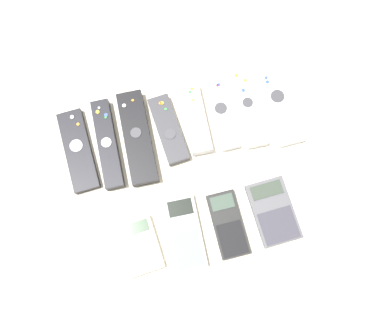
{
  "coord_description": "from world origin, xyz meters",
  "views": [
    {
      "loc": [
        -0.05,
        -0.16,
        0.81
      ],
      "look_at": [
        0.0,
        0.03,
        0.01
      ],
      "focal_mm": 35.0,
      "sensor_mm": 36.0,
      "label": 1
    }
  ],
  "objects_px": {
    "remote_0": "(78,150)",
    "remote_5": "(221,113)",
    "calculator_2": "(228,224)",
    "remote_2": "(137,137)",
    "calculator_0": "(140,246)",
    "remote_4": "(196,119)",
    "remote_6": "(248,106)",
    "remote_3": "(168,129)",
    "remote_1": "(108,144)",
    "calculator_1": "(185,232)",
    "calculator_3": "(273,211)",
    "remote_7": "(278,102)"
  },
  "relations": [
    {
      "from": "remote_0",
      "to": "remote_5",
      "type": "relative_size",
      "value": 1.08
    },
    {
      "from": "remote_0",
      "to": "calculator_2",
      "type": "relative_size",
      "value": 1.36
    },
    {
      "from": "remote_2",
      "to": "calculator_2",
      "type": "xyz_separation_m",
      "value": [
        0.14,
        -0.24,
        -0.01
      ]
    },
    {
      "from": "remote_0",
      "to": "calculator_0",
      "type": "xyz_separation_m",
      "value": [
        0.09,
        -0.24,
        -0.0
      ]
    },
    {
      "from": "remote_4",
      "to": "remote_5",
      "type": "distance_m",
      "value": 0.06
    },
    {
      "from": "remote_5",
      "to": "remote_6",
      "type": "bearing_deg",
      "value": 1.0
    },
    {
      "from": "remote_2",
      "to": "remote_3",
      "type": "distance_m",
      "value": 0.07
    },
    {
      "from": "remote_0",
      "to": "calculator_0",
      "type": "height_order",
      "value": "remote_0"
    },
    {
      "from": "remote_4",
      "to": "calculator_0",
      "type": "height_order",
      "value": "remote_4"
    },
    {
      "from": "remote_3",
      "to": "remote_5",
      "type": "relative_size",
      "value": 0.92
    },
    {
      "from": "remote_1",
      "to": "calculator_1",
      "type": "distance_m",
      "value": 0.26
    },
    {
      "from": "calculator_0",
      "to": "calculator_2",
      "type": "distance_m",
      "value": 0.19
    },
    {
      "from": "calculator_0",
      "to": "calculator_2",
      "type": "height_order",
      "value": "same"
    },
    {
      "from": "remote_3",
      "to": "calculator_3",
      "type": "xyz_separation_m",
      "value": [
        0.17,
        -0.24,
        -0.0
      ]
    },
    {
      "from": "remote_4",
      "to": "calculator_1",
      "type": "height_order",
      "value": "remote_4"
    },
    {
      "from": "remote_5",
      "to": "remote_7",
      "type": "bearing_deg",
      "value": -1.62
    },
    {
      "from": "remote_0",
      "to": "remote_4",
      "type": "height_order",
      "value": "remote_4"
    },
    {
      "from": "remote_2",
      "to": "remote_6",
      "type": "bearing_deg",
      "value": 4.7
    },
    {
      "from": "remote_6",
      "to": "calculator_2",
      "type": "relative_size",
      "value": 1.4
    },
    {
      "from": "remote_0",
      "to": "remote_1",
      "type": "relative_size",
      "value": 0.92
    },
    {
      "from": "remote_6",
      "to": "calculator_1",
      "type": "distance_m",
      "value": 0.32
    },
    {
      "from": "remote_3",
      "to": "remote_5",
      "type": "distance_m",
      "value": 0.13
    },
    {
      "from": "remote_4",
      "to": "calculator_2",
      "type": "xyz_separation_m",
      "value": [
        0.01,
        -0.25,
        -0.01
      ]
    },
    {
      "from": "remote_7",
      "to": "calculator_0",
      "type": "bearing_deg",
      "value": -148.3
    },
    {
      "from": "remote_1",
      "to": "calculator_0",
      "type": "relative_size",
      "value": 1.76
    },
    {
      "from": "calculator_0",
      "to": "calculator_3",
      "type": "bearing_deg",
      "value": -4.04
    },
    {
      "from": "remote_5",
      "to": "calculator_1",
      "type": "relative_size",
      "value": 1.13
    },
    {
      "from": "remote_4",
      "to": "calculator_1",
      "type": "xyz_separation_m",
      "value": [
        -0.09,
        -0.24,
        -0.0
      ]
    },
    {
      "from": "remote_6",
      "to": "calculator_0",
      "type": "relative_size",
      "value": 1.67
    },
    {
      "from": "calculator_2",
      "to": "calculator_1",
      "type": "bearing_deg",
      "value": 176.73
    },
    {
      "from": "remote_0",
      "to": "remote_3",
      "type": "height_order",
      "value": "remote_3"
    },
    {
      "from": "remote_3",
      "to": "calculator_0",
      "type": "bearing_deg",
      "value": -121.17
    },
    {
      "from": "remote_0",
      "to": "remote_2",
      "type": "bearing_deg",
      "value": -4.6
    },
    {
      "from": "remote_7",
      "to": "calculator_1",
      "type": "relative_size",
      "value": 1.34
    },
    {
      "from": "remote_1",
      "to": "remote_6",
      "type": "relative_size",
      "value": 1.05
    },
    {
      "from": "remote_5",
      "to": "remote_7",
      "type": "height_order",
      "value": "remote_5"
    },
    {
      "from": "remote_0",
      "to": "calculator_2",
      "type": "xyz_separation_m",
      "value": [
        0.28,
        -0.24,
        -0.0
      ]
    },
    {
      "from": "remote_4",
      "to": "remote_6",
      "type": "distance_m",
      "value": 0.12
    },
    {
      "from": "remote_5",
      "to": "remote_3",
      "type": "bearing_deg",
      "value": -175.46
    },
    {
      "from": "remote_0",
      "to": "calculator_3",
      "type": "relative_size",
      "value": 1.36
    },
    {
      "from": "remote_3",
      "to": "calculator_3",
      "type": "distance_m",
      "value": 0.29
    },
    {
      "from": "calculator_0",
      "to": "remote_3",
      "type": "bearing_deg",
      "value": 59.11
    },
    {
      "from": "remote_6",
      "to": "calculator_1",
      "type": "relative_size",
      "value": 1.25
    },
    {
      "from": "calculator_0",
      "to": "remote_4",
      "type": "bearing_deg",
      "value": 48.86
    },
    {
      "from": "remote_3",
      "to": "remote_7",
      "type": "height_order",
      "value": "remote_3"
    },
    {
      "from": "remote_0",
      "to": "remote_4",
      "type": "bearing_deg",
      "value": -1.31
    },
    {
      "from": "remote_5",
      "to": "calculator_1",
      "type": "height_order",
      "value": "remote_5"
    },
    {
      "from": "remote_7",
      "to": "calculator_3",
      "type": "distance_m",
      "value": 0.25
    },
    {
      "from": "calculator_3",
      "to": "remote_5",
      "type": "bearing_deg",
      "value": 99.51
    },
    {
      "from": "remote_1",
      "to": "remote_2",
      "type": "relative_size",
      "value": 0.95
    }
  ]
}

